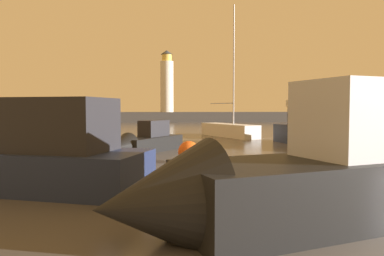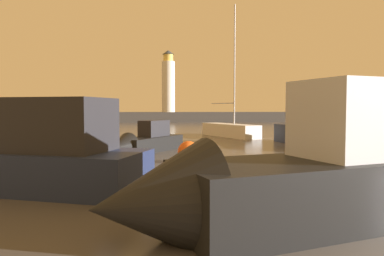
{
  "view_description": "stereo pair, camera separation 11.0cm",
  "coord_description": "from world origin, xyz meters",
  "px_view_note": "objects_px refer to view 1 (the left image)",
  "views": [
    {
      "loc": [
        -2.59,
        -2.63,
        2.51
      ],
      "look_at": [
        -0.33,
        17.19,
        1.45
      ],
      "focal_mm": 34.26,
      "sensor_mm": 36.0,
      "label": 1
    },
    {
      "loc": [
        -2.48,
        -2.64,
        2.51
      ],
      "look_at": [
        -0.33,
        17.19,
        1.45
      ],
      "focal_mm": 34.26,
      "sensor_mm": 36.0,
      "label": 2
    }
  ],
  "objects_px": {
    "motorboat_2": "(318,132)",
    "lighthouse": "(167,83)",
    "motorboat_4": "(143,142)",
    "mooring_buoy": "(189,152)",
    "motorboat_5": "(292,180)",
    "sailboat_moored": "(229,130)"
  },
  "relations": [
    {
      "from": "motorboat_2",
      "to": "lighthouse",
      "type": "bearing_deg",
      "value": 99.68
    },
    {
      "from": "motorboat_4",
      "to": "mooring_buoy",
      "type": "height_order",
      "value": "motorboat_4"
    },
    {
      "from": "motorboat_5",
      "to": "sailboat_moored",
      "type": "xyz_separation_m",
      "value": [
        4.02,
        24.72,
        -0.36
      ]
    },
    {
      "from": "motorboat_4",
      "to": "motorboat_2",
      "type": "bearing_deg",
      "value": 9.32
    },
    {
      "from": "lighthouse",
      "to": "mooring_buoy",
      "type": "bearing_deg",
      "value": -91.5
    },
    {
      "from": "lighthouse",
      "to": "motorboat_2",
      "type": "xyz_separation_m",
      "value": [
        7.85,
        -46.03,
        -6.36
      ]
    },
    {
      "from": "motorboat_5",
      "to": "motorboat_4",
      "type": "bearing_deg",
      "value": 103.87
    },
    {
      "from": "motorboat_4",
      "to": "mooring_buoy",
      "type": "distance_m",
      "value": 4.81
    },
    {
      "from": "motorboat_2",
      "to": "motorboat_5",
      "type": "bearing_deg",
      "value": -117.25
    },
    {
      "from": "motorboat_2",
      "to": "motorboat_5",
      "type": "distance_m",
      "value": 17.48
    },
    {
      "from": "motorboat_2",
      "to": "motorboat_5",
      "type": "relative_size",
      "value": 0.99
    },
    {
      "from": "motorboat_5",
      "to": "sailboat_moored",
      "type": "height_order",
      "value": "sailboat_moored"
    },
    {
      "from": "lighthouse",
      "to": "motorboat_4",
      "type": "bearing_deg",
      "value": -94.22
    },
    {
      "from": "lighthouse",
      "to": "motorboat_5",
      "type": "bearing_deg",
      "value": -90.15
    },
    {
      "from": "lighthouse",
      "to": "mooring_buoy",
      "type": "xyz_separation_m",
      "value": [
        -1.37,
        -52.2,
        -6.83
      ]
    },
    {
      "from": "motorboat_2",
      "to": "mooring_buoy",
      "type": "distance_m",
      "value": 11.1
    },
    {
      "from": "mooring_buoy",
      "to": "motorboat_4",
      "type": "bearing_deg",
      "value": 116.71
    },
    {
      "from": "motorboat_2",
      "to": "mooring_buoy",
      "type": "relative_size",
      "value": 8.7
    },
    {
      "from": "motorboat_4",
      "to": "mooring_buoy",
      "type": "relative_size",
      "value": 5.75
    },
    {
      "from": "motorboat_2",
      "to": "sailboat_moored",
      "type": "distance_m",
      "value": 10.01
    },
    {
      "from": "motorboat_2",
      "to": "motorboat_4",
      "type": "relative_size",
      "value": 1.52
    },
    {
      "from": "lighthouse",
      "to": "motorboat_2",
      "type": "relative_size",
      "value": 1.31
    }
  ]
}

